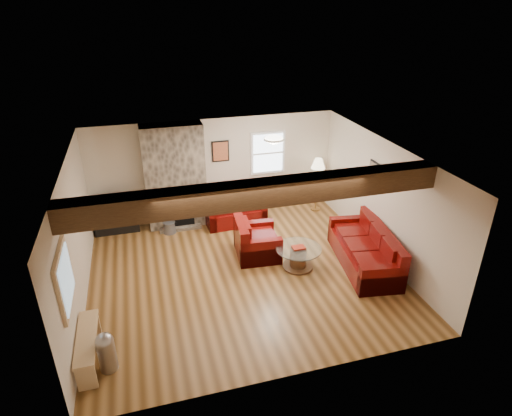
% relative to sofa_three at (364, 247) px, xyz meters
% --- Properties ---
extents(room, '(8.00, 8.00, 8.00)m').
position_rel_sofa_three_xyz_m(room, '(-2.48, 0.38, 0.83)').
color(room, brown).
rests_on(room, ground).
extents(floor, '(6.00, 6.00, 0.00)m').
position_rel_sofa_three_xyz_m(floor, '(-2.48, 0.38, -0.42)').
color(floor, brown).
rests_on(floor, ground).
extents(oak_beam, '(6.00, 0.36, 0.38)m').
position_rel_sofa_three_xyz_m(oak_beam, '(-2.48, -0.87, 1.89)').
color(oak_beam, black).
rests_on(oak_beam, room).
extents(chimney_breast, '(1.40, 0.67, 2.50)m').
position_rel_sofa_three_xyz_m(chimney_breast, '(-3.48, 2.87, 0.80)').
color(chimney_breast, '#3A342D').
rests_on(chimney_breast, floor).
extents(back_window, '(0.90, 0.08, 1.10)m').
position_rel_sofa_three_xyz_m(back_window, '(-1.13, 3.09, 1.13)').
color(back_window, white).
rests_on(back_window, room).
extents(hatch_window, '(0.08, 1.00, 0.90)m').
position_rel_sofa_three_xyz_m(hatch_window, '(-5.44, -1.12, 1.03)').
color(hatch_window, tan).
rests_on(hatch_window, room).
extents(ceiling_dome, '(0.40, 0.40, 0.18)m').
position_rel_sofa_three_xyz_m(ceiling_dome, '(-1.58, 1.28, 2.02)').
color(ceiling_dome, white).
rests_on(ceiling_dome, room).
extents(artwork_back, '(0.42, 0.06, 0.52)m').
position_rel_sofa_three_xyz_m(artwork_back, '(-2.33, 3.09, 1.28)').
color(artwork_back, black).
rests_on(artwork_back, room).
extents(artwork_right, '(0.06, 0.55, 0.42)m').
position_rel_sofa_three_xyz_m(artwork_right, '(0.48, 0.68, 1.33)').
color(artwork_right, black).
rests_on(artwork_right, room).
extents(sofa_three, '(1.22, 2.27, 0.83)m').
position_rel_sofa_three_xyz_m(sofa_three, '(0.00, 0.00, 0.00)').
color(sofa_three, '#410804').
rests_on(sofa_three, floor).
extents(loveseat, '(1.50, 0.93, 0.77)m').
position_rel_sofa_three_xyz_m(loveseat, '(-2.13, 2.61, -0.03)').
color(loveseat, '#410804').
rests_on(loveseat, floor).
extents(armchair_red, '(0.96, 1.07, 0.81)m').
position_rel_sofa_three_xyz_m(armchair_red, '(-2.01, 0.98, -0.01)').
color(armchair_red, '#410804').
rests_on(armchair_red, floor).
extents(coffee_table, '(0.94, 0.94, 0.49)m').
position_rel_sofa_three_xyz_m(coffee_table, '(-1.34, 0.27, -0.19)').
color(coffee_table, '#412515').
rests_on(coffee_table, floor).
extents(tv_cabinet, '(1.01, 0.40, 0.51)m').
position_rel_sofa_three_xyz_m(tv_cabinet, '(-4.93, 2.91, -0.16)').
color(tv_cabinet, black).
rests_on(tv_cabinet, floor).
extents(television, '(0.84, 0.11, 0.48)m').
position_rel_sofa_three_xyz_m(television, '(-4.93, 2.91, 0.33)').
color(television, black).
rests_on(television, tv_cabinet).
extents(floor_lamp, '(0.36, 0.36, 1.41)m').
position_rel_sofa_three_xyz_m(floor_lamp, '(0.08, 2.70, 0.79)').
color(floor_lamp, '#AA8147').
rests_on(floor_lamp, floor).
extents(pine_bench, '(0.29, 1.24, 0.46)m').
position_rel_sofa_three_xyz_m(pine_bench, '(-5.31, -1.24, -0.18)').
color(pine_bench, tan).
rests_on(pine_bench, floor).
extents(pedal_bin, '(0.33, 0.33, 0.66)m').
position_rel_sofa_three_xyz_m(pedal_bin, '(-5.03, -1.49, -0.08)').
color(pedal_bin, '#9A999E').
rests_on(pedal_bin, floor).
extents(coal_bucket, '(0.31, 0.31, 0.29)m').
position_rel_sofa_three_xyz_m(coal_bucket, '(-3.75, 2.48, -0.27)').
color(coal_bucket, slate).
rests_on(coal_bucket, floor).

